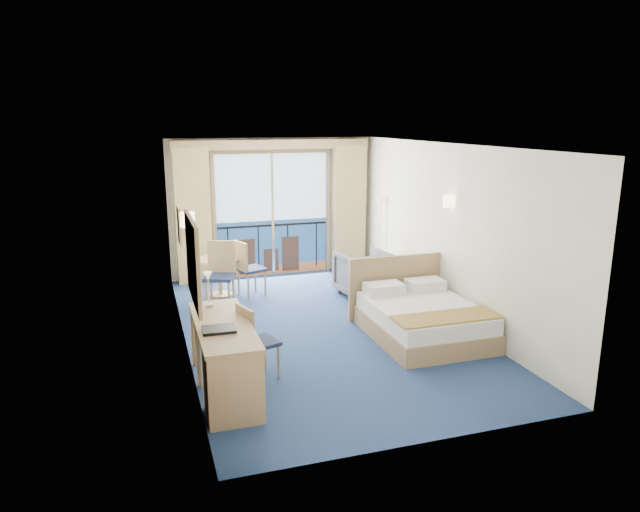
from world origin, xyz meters
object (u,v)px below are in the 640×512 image
Objects in this scene: bed at (422,318)px; table_chair_a at (247,265)px; nightstand at (411,288)px; floor_lamp at (380,217)px; table_chair_b at (220,270)px; round_table at (220,267)px; desk at (231,371)px; armchair at (364,274)px; desk_chair at (254,338)px.

bed is 3.35m from table_chair_a.
nightstand is 1.89m from floor_lamp.
table_chair_b is at bearing 138.53° from bed.
table_chair_b is at bearing -96.30° from round_table.
bed reaches higher than desk.
bed is 3.19m from floor_lamp.
armchair is at bearing -125.87° from table_chair_a.
floor_lamp is at bearing 85.79° from nightstand.
bed reaches higher than desk_chair.
desk_chair is at bearing -165.98° from bed.
table_chair_b is (-2.55, 2.25, 0.33)m from bed.
nightstand is at bearing -94.21° from floor_lamp.
desk is at bearing -76.24° from table_chair_b.
armchair reaches higher than round_table.
table_chair_a is (-2.65, -0.34, -0.66)m from floor_lamp.
desk is 0.79m from desk_chair.
floor_lamp is 3.31m from table_chair_b.
desk_chair reaches higher than nightstand.
round_table is at bearing -19.26° from desk_chair.
desk_chair is (-2.56, -0.64, 0.24)m from bed.
desk_chair is 0.93× the size of table_chair_a.
floor_lamp is (0.62, 2.99, 0.94)m from bed.
table_chair_a is (0.45, -0.19, 0.05)m from round_table.
nightstand is at bearing 3.51° from table_chair_b.
floor_lamp is at bearing -59.22° from desk_chair.
floor_lamp is 2.75m from table_chair_a.
armchair is at bearing 127.73° from nightstand.
armchair is 0.54× the size of floor_lamp.
floor_lamp is at bearing 50.41° from desk.
floor_lamp is 4.88m from desk_chair.
desk_chair is at bearing 151.44° from table_chair_a.
desk_chair is (-2.51, -2.70, 0.13)m from armchair.
nightstand is 3.20m from table_chair_b.
desk is at bearing -129.59° from floor_lamp.
table_chair_b reaches higher than desk_chair.
bed is 2.03× the size of desk_chair.
bed is 2.51× the size of round_table.
desk is 1.77× the size of table_chair_a.
round_table reaches higher than nightstand.
nightstand is 0.33× the size of desk.
floor_lamp is 1.61× the size of table_chair_a.
desk is (-2.89, -3.39, 0.06)m from armchair.
bed is 3.78m from round_table.
round_table is (-2.48, 2.84, 0.23)m from bed.
armchair is (-0.56, 0.72, 0.11)m from nightstand.
bed is at bearing -161.87° from table_chair_a.
bed is 1.89× the size of table_chair_a.
desk_chair is 1.24× the size of round_table.
table_chair_b is (-3.05, 0.91, 0.32)m from nightstand.
table_chair_a is at bearing -25.68° from armchair.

